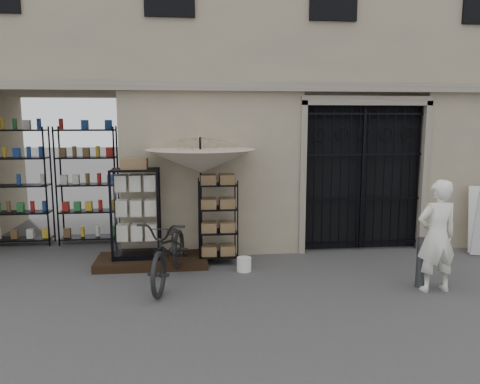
{
  "coord_description": "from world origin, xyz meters",
  "views": [
    {
      "loc": [
        -1.71,
        -6.84,
        2.64
      ],
      "look_at": [
        -0.8,
        1.4,
        1.35
      ],
      "focal_mm": 35.0,
      "sensor_mm": 36.0,
      "label": 1
    }
  ],
  "objects": [
    {
      "name": "ground",
      "position": [
        0.0,
        0.0,
        0.0
      ],
      "size": [
        80.0,
        80.0,
        0.0
      ],
      "primitive_type": "plane",
      "color": "#27272B",
      "rests_on": "ground"
    },
    {
      "name": "main_building",
      "position": [
        0.0,
        4.0,
        4.5
      ],
      "size": [
        14.0,
        4.0,
        9.0
      ],
      "primitive_type": "cube",
      "color": "tan",
      "rests_on": "ground"
    },
    {
      "name": "shop_recess",
      "position": [
        -4.5,
        2.8,
        1.5
      ],
      "size": [
        3.0,
        1.7,
        3.0
      ],
      "primitive_type": "cube",
      "color": "black",
      "rests_on": "ground"
    },
    {
      "name": "shop_shelving",
      "position": [
        -4.55,
        3.3,
        1.25
      ],
      "size": [
        2.7,
        0.5,
        2.5
      ],
      "primitive_type": "cube",
      "color": "black",
      "rests_on": "ground"
    },
    {
      "name": "iron_gate",
      "position": [
        1.75,
        2.28,
        1.5
      ],
      "size": [
        2.5,
        0.21,
        3.0
      ],
      "color": "black",
      "rests_on": "ground"
    },
    {
      "name": "step_platform",
      "position": [
        -2.4,
        1.55,
        0.07
      ],
      "size": [
        2.0,
        0.9,
        0.15
      ],
      "primitive_type": "cube",
      "color": "black",
      "rests_on": "ground"
    },
    {
      "name": "display_cabinet",
      "position": [
        -2.67,
        1.58,
        0.88
      ],
      "size": [
        0.81,
        0.51,
        1.76
      ],
      "rotation": [
        0.0,
        0.0,
        0.01
      ],
      "color": "black",
      "rests_on": "step_platform"
    },
    {
      "name": "wire_rack",
      "position": [
        -1.19,
        1.57,
        0.77
      ],
      "size": [
        0.77,
        0.61,
        1.57
      ],
      "rotation": [
        0.0,
        0.0,
        -0.2
      ],
      "color": "black",
      "rests_on": "ground"
    },
    {
      "name": "market_umbrella",
      "position": [
        -1.5,
        1.56,
        2.01
      ],
      "size": [
        2.09,
        2.12,
        2.8
      ],
      "rotation": [
        0.0,
        0.0,
        0.25
      ],
      "color": "black",
      "rests_on": "ground"
    },
    {
      "name": "white_bucket",
      "position": [
        -0.77,
        1.02,
        0.12
      ],
      "size": [
        0.31,
        0.31,
        0.24
      ],
      "primitive_type": "cylinder",
      "rotation": [
        0.0,
        0.0,
        -0.24
      ],
      "color": "white",
      "rests_on": "ground"
    },
    {
      "name": "bicycle",
      "position": [
        -2.03,
        0.59,
        0.0
      ],
      "size": [
        0.92,
        1.22,
        2.09
      ],
      "primitive_type": "imported",
      "rotation": [
        0.0,
        0.0,
        -0.19
      ],
      "color": "black",
      "rests_on": "ground"
    },
    {
      "name": "steel_bollard",
      "position": [
        1.92,
        -0.06,
        0.4
      ],
      "size": [
        0.18,
        0.18,
        0.8
      ],
      "primitive_type": "cylinder",
      "rotation": [
        0.0,
        0.0,
        0.31
      ],
      "color": "#46494E",
      "rests_on": "ground"
    },
    {
      "name": "shopkeeper",
      "position": [
        2.05,
        -0.26,
        0.0
      ],
      "size": [
        0.74,
        1.78,
        0.42
      ],
      "primitive_type": "imported",
      "rotation": [
        0.0,
        0.0,
        3.2
      ],
      "color": "white",
      "rests_on": "ground"
    }
  ]
}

